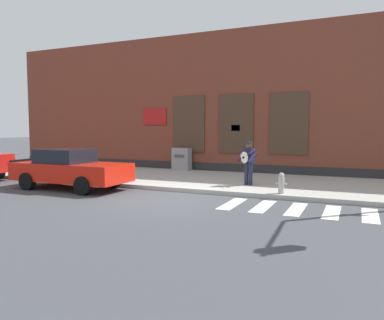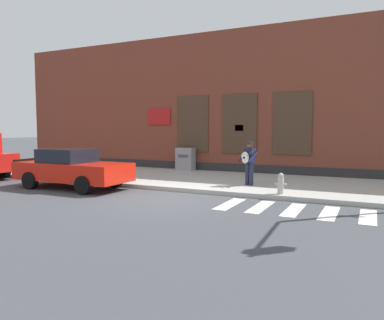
{
  "view_description": "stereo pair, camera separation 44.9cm",
  "coord_description": "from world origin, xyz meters",
  "px_view_note": "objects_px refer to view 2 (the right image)",
  "views": [
    {
      "loc": [
        5.6,
        -10.91,
        2.29
      ],
      "look_at": [
        0.06,
        1.51,
        1.16
      ],
      "focal_mm": 35.0,
      "sensor_mm": 36.0,
      "label": 1
    },
    {
      "loc": [
        6.01,
        -10.72,
        2.29
      ],
      "look_at": [
        0.06,
        1.51,
        1.16
      ],
      "focal_mm": 35.0,
      "sensor_mm": 36.0,
      "label": 2
    }
  ],
  "objects_px": {
    "red_car": "(72,168)",
    "fire_hydrant": "(281,184)",
    "busker": "(249,160)",
    "utility_box": "(185,159)"
  },
  "relations": [
    {
      "from": "busker",
      "to": "utility_box",
      "type": "xyz_separation_m",
      "value": [
        -4.54,
        3.62,
        -0.37
      ]
    },
    {
      "from": "busker",
      "to": "fire_hydrant",
      "type": "relative_size",
      "value": 2.39
    },
    {
      "from": "utility_box",
      "to": "fire_hydrant",
      "type": "height_order",
      "value": "utility_box"
    },
    {
      "from": "red_car",
      "to": "fire_hydrant",
      "type": "bearing_deg",
      "value": 10.09
    },
    {
      "from": "busker",
      "to": "utility_box",
      "type": "bearing_deg",
      "value": 141.43
    },
    {
      "from": "red_car",
      "to": "busker",
      "type": "relative_size",
      "value": 2.76
    },
    {
      "from": "busker",
      "to": "utility_box",
      "type": "relative_size",
      "value": 1.43
    },
    {
      "from": "red_car",
      "to": "busker",
      "type": "height_order",
      "value": "busker"
    },
    {
      "from": "busker",
      "to": "fire_hydrant",
      "type": "distance_m",
      "value": 2.16
    },
    {
      "from": "busker",
      "to": "utility_box",
      "type": "height_order",
      "value": "busker"
    }
  ]
}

